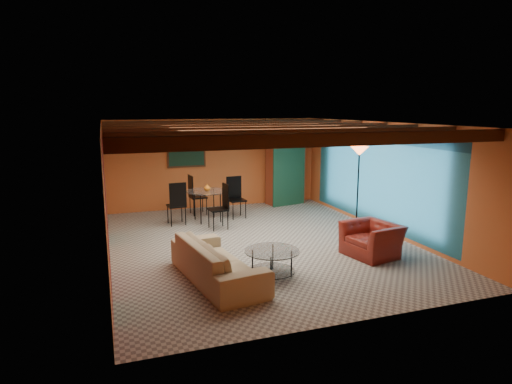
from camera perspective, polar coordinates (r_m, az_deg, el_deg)
name	(u,v)px	position (r m, az deg, el deg)	size (l,w,h in m)	color
room	(257,139)	(9.78, 0.17, 6.89)	(6.52, 8.01, 2.71)	#9B968B
sofa	(217,261)	(7.96, -5.03, -8.89)	(2.45, 0.96, 0.72)	#9D8765
armchair	(372,240)	(9.50, 14.77, -5.98)	(1.07, 0.93, 0.69)	maroon
coffee_table	(272,263)	(8.12, 2.07, -9.21)	(1.00, 1.00, 0.51)	silver
dining_table	(207,200)	(11.97, -6.32, -1.04)	(2.23, 2.23, 1.16)	white
armoire	(285,172)	(14.04, 3.83, 2.56)	(1.15, 0.57, 2.02)	brown
floor_lamp	(358,189)	(11.15, 13.04, 0.37)	(0.44, 0.44, 2.12)	black
ceiling_fan	(259,139)	(9.67, 0.39, 6.84)	(1.50, 1.50, 0.44)	#472614
painting	(186,155)	(13.34, -8.99, 4.78)	(1.05, 0.03, 0.65)	black
potted_plant	(286,133)	(13.92, 3.90, 7.67)	(0.44, 0.38, 0.49)	#26661E
vase	(207,176)	(11.85, -6.38, 2.14)	(0.18, 0.18, 0.19)	orange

